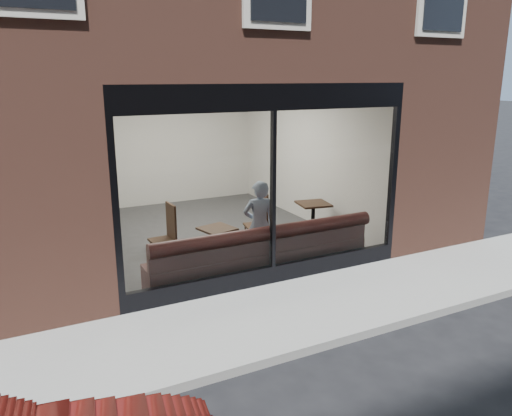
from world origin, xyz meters
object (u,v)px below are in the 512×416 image
banquette (261,262)px  person (259,225)px  cafe_chair_left (163,241)px  cafe_table_left (217,229)px  cafe_table_right (313,204)px  cafe_chair_right (256,226)px

banquette → person: person is taller
cafe_chair_left → cafe_table_left: bearing=112.5°
banquette → cafe_table_left: 0.96m
cafe_table_left → cafe_chair_left: bearing=115.8°
banquette → cafe_table_right: cafe_table_right is taller
cafe_table_left → cafe_table_right: bearing=16.1°
cafe_table_left → cafe_table_right: (2.47, 0.71, 0.00)m
banquette → cafe_chair_right: (0.88, 1.92, 0.01)m
cafe_table_left → cafe_chair_right: bearing=42.9°
person → cafe_chair_left: person is taller
cafe_table_right → cafe_chair_left: 3.17m
cafe_chair_left → cafe_chair_right: 2.05m
banquette → cafe_chair_left: size_ratio=8.65×
cafe_table_right → cafe_chair_right: 1.30m
cafe_table_right → person: bearing=-151.3°
banquette → cafe_chair_right: banquette is taller
cafe_table_left → cafe_chair_left: (-0.61, 1.26, -0.50)m
cafe_chair_right → cafe_table_right: bearing=159.3°
person → cafe_table_right: bearing=-137.0°
person → cafe_table_right: size_ratio=2.53×
cafe_table_left → cafe_table_right: cafe_table_right is taller
banquette → cafe_chair_left: 2.18m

